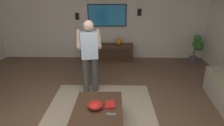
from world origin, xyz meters
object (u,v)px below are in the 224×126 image
(person_standing, at_px, (90,53))
(wall_speaker_left, at_px, (139,12))
(remote_grey, at_px, (111,114))
(book, at_px, (110,105))
(coffee_table, at_px, (98,112))
(remote_white, at_px, (94,104))
(media_console, at_px, (107,52))
(potted_plant_tall, at_px, (197,46))
(tv, at_px, (107,15))
(wall_speaker_right, at_px, (77,16))
(bowl, at_px, (95,105))
(remote_black, at_px, (92,108))
(vase_round, at_px, (119,41))

(person_standing, bearing_deg, wall_speaker_left, -39.00)
(remote_grey, bearing_deg, book, -81.80)
(coffee_table, bearing_deg, remote_white, 47.60)
(media_console, xyz_separation_m, person_standing, (-2.14, 0.29, 0.66))
(person_standing, height_order, potted_plant_tall, person_standing)
(remote_white, distance_m, remote_grey, 0.42)
(person_standing, distance_m, wall_speaker_left, 2.81)
(coffee_table, xyz_separation_m, remote_grey, (-0.24, -0.22, 0.12))
(tv, xyz_separation_m, wall_speaker_right, (0.01, 0.97, -0.03))
(book, bearing_deg, wall_speaker_right, 15.51)
(tv, height_order, bowl, tv)
(coffee_table, height_order, tv, tv)
(remote_grey, distance_m, book, 0.27)
(bowl, distance_m, wall_speaker_right, 3.95)
(media_console, bearing_deg, wall_speaker_left, 103.71)
(coffee_table, bearing_deg, book, -81.70)
(person_standing, bearing_deg, bowl, -179.64)
(book, height_order, wall_speaker_left, wall_speaker_left)
(remote_grey, distance_m, wall_speaker_left, 4.14)
(person_standing, distance_m, book, 1.42)
(media_console, bearing_deg, wall_speaker_right, -104.63)
(potted_plant_tall, relative_size, wall_speaker_right, 4.17)
(coffee_table, bearing_deg, wall_speaker_right, 14.82)
(tv, distance_m, remote_black, 3.87)
(remote_grey, relative_size, book, 0.68)
(coffee_table, bearing_deg, media_console, -0.08)
(remote_black, relative_size, book, 0.68)
(media_console, height_order, tv, tv)
(coffee_table, xyz_separation_m, wall_speaker_right, (3.66, 0.97, 1.13))
(book, relative_size, wall_speaker_right, 1.00)
(coffee_table, height_order, remote_black, remote_black)
(coffee_table, relative_size, vase_round, 4.55)
(potted_plant_tall, relative_size, bowl, 3.66)
(coffee_table, relative_size, media_console, 0.59)
(vase_round, height_order, wall_speaker_left, wall_speaker_left)
(remote_white, height_order, remote_black, same)
(remote_white, relative_size, remote_grey, 1.00)
(remote_grey, bearing_deg, remote_white, -42.60)
(remote_black, height_order, wall_speaker_right, wall_speaker_right)
(bowl, xyz_separation_m, book, (0.08, -0.24, -0.04))
(potted_plant_tall, xyz_separation_m, bowl, (-3.28, 2.91, -0.09))
(bowl, bearing_deg, remote_grey, -124.98)
(remote_black, xyz_separation_m, book, (0.11, -0.29, 0.01))
(media_console, relative_size, tv, 1.36)
(media_console, relative_size, person_standing, 1.04)
(wall_speaker_left, height_order, wall_speaker_right, wall_speaker_left)
(remote_black, height_order, book, book)
(coffee_table, bearing_deg, bowl, 142.62)
(potted_plant_tall, height_order, bowl, potted_plant_tall)
(vase_round, bearing_deg, potted_plant_tall, -93.33)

